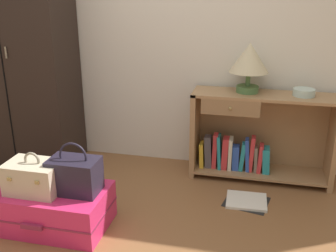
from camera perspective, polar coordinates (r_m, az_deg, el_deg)
back_wall at (r=3.32m, az=-1.37°, el=16.65°), size 6.40×0.10×2.60m
wardrobe at (r=3.54m, az=-21.03°, el=10.58°), size 0.89×0.47×1.99m
bookshelf at (r=3.20m, az=12.51°, el=-1.68°), size 1.10×0.33×0.70m
table_lamp at (r=3.05m, az=11.75°, el=9.40°), size 0.30×0.30×0.38m
bowl at (r=3.10m, az=19.16°, el=4.64°), size 0.16×0.16×0.05m
suitcase_large at (r=2.70m, az=-16.70°, el=-11.23°), size 0.75×0.45×0.26m
train_case at (r=2.60m, az=-18.89°, el=-7.02°), size 0.33×0.24×0.27m
handbag at (r=2.52m, az=-13.42°, el=-6.92°), size 0.31×0.20×0.33m
open_book_on_floor at (r=2.95m, az=11.34°, el=-10.65°), size 0.35×0.32×0.02m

